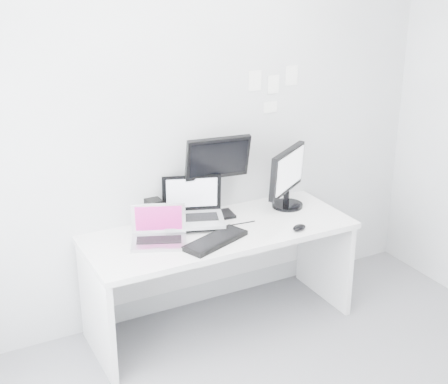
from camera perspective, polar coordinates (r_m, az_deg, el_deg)
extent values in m
plane|color=silver|center=(4.33, -2.51, 5.85)|extent=(3.60, 0.00, 3.60)
cube|color=white|center=(4.41, -0.35, -7.69)|extent=(1.80, 0.70, 0.73)
cube|color=#A7A6AB|center=(4.01, -5.87, -2.97)|extent=(0.42, 0.37, 0.26)
cube|color=black|center=(4.26, -6.25, -1.92)|extent=(0.12, 0.12, 0.20)
cube|color=#AFB2B7|center=(4.23, -2.74, -1.00)|extent=(0.48, 0.43, 0.33)
cube|color=black|center=(4.34, -0.64, 1.45)|extent=(0.46, 0.21, 0.60)
cube|color=black|center=(4.55, 5.75, 1.30)|extent=(0.53, 0.46, 0.45)
cube|color=black|center=(4.05, -0.77, -4.35)|extent=(0.48, 0.32, 0.03)
ellipsoid|color=black|center=(4.26, 6.71, -3.17)|extent=(0.13, 0.10, 0.04)
cube|color=white|center=(4.47, 2.77, 9.87)|extent=(0.10, 0.00, 0.14)
cube|color=white|center=(4.55, 4.42, 9.53)|extent=(0.09, 0.00, 0.13)
cube|color=white|center=(4.62, 6.04, 10.29)|extent=(0.10, 0.00, 0.14)
cube|color=white|center=(4.58, 4.15, 7.55)|extent=(0.11, 0.00, 0.08)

